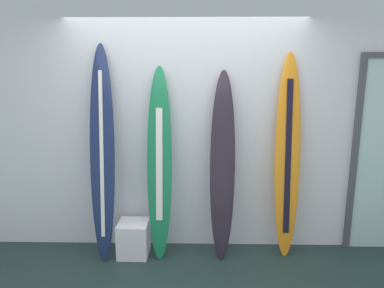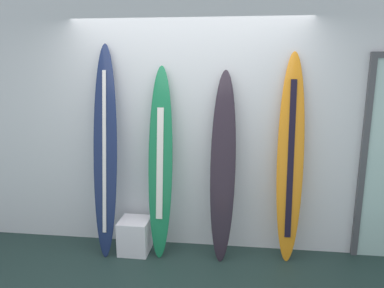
{
  "view_description": "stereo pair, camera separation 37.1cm",
  "coord_description": "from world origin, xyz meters",
  "px_view_note": "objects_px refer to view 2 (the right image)",
  "views": [
    {
      "loc": [
        0.14,
        -2.68,
        2.05
      ],
      "look_at": [
        0.07,
        0.95,
        1.24
      ],
      "focal_mm": 34.22,
      "sensor_mm": 36.0,
      "label": 1
    },
    {
      "loc": [
        0.51,
        -2.65,
        2.05
      ],
      "look_at": [
        0.07,
        0.95,
        1.24
      ],
      "focal_mm": 34.22,
      "sensor_mm": 36.0,
      "label": 2
    }
  ],
  "objects_px": {
    "surfboard_emerald": "(160,165)",
    "display_block_left": "(135,236)",
    "surfboard_navy": "(105,154)",
    "surfboard_charcoal": "(223,169)",
    "surfboard_sunset": "(290,161)"
  },
  "relations": [
    {
      "from": "surfboard_emerald",
      "to": "display_block_left",
      "type": "distance_m",
      "value": 0.86
    },
    {
      "from": "surfboard_navy",
      "to": "display_block_left",
      "type": "relative_size",
      "value": 6.03
    },
    {
      "from": "surfboard_charcoal",
      "to": "display_block_left",
      "type": "relative_size",
      "value": 5.32
    },
    {
      "from": "surfboard_charcoal",
      "to": "surfboard_navy",
      "type": "bearing_deg",
      "value": -178.87
    },
    {
      "from": "surfboard_emerald",
      "to": "surfboard_navy",
      "type": "bearing_deg",
      "value": -177.4
    },
    {
      "from": "surfboard_charcoal",
      "to": "surfboard_emerald",
      "type": "bearing_deg",
      "value": 179.81
    },
    {
      "from": "surfboard_charcoal",
      "to": "surfboard_sunset",
      "type": "xyz_separation_m",
      "value": [
        0.68,
        0.06,
        0.09
      ]
    },
    {
      "from": "surfboard_emerald",
      "to": "surfboard_sunset",
      "type": "bearing_deg",
      "value": 2.51
    },
    {
      "from": "surfboard_sunset",
      "to": "surfboard_emerald",
      "type": "bearing_deg",
      "value": -177.49
    },
    {
      "from": "surfboard_navy",
      "to": "surfboard_emerald",
      "type": "height_order",
      "value": "surfboard_navy"
    },
    {
      "from": "surfboard_emerald",
      "to": "surfboard_sunset",
      "type": "distance_m",
      "value": 1.34
    },
    {
      "from": "surfboard_charcoal",
      "to": "surfboard_sunset",
      "type": "relative_size",
      "value": 0.92
    },
    {
      "from": "surfboard_emerald",
      "to": "surfboard_charcoal",
      "type": "distance_m",
      "value": 0.66
    },
    {
      "from": "surfboard_emerald",
      "to": "surfboard_charcoal",
      "type": "height_order",
      "value": "surfboard_emerald"
    },
    {
      "from": "surfboard_charcoal",
      "to": "surfboard_sunset",
      "type": "bearing_deg",
      "value": 5.1
    }
  ]
}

